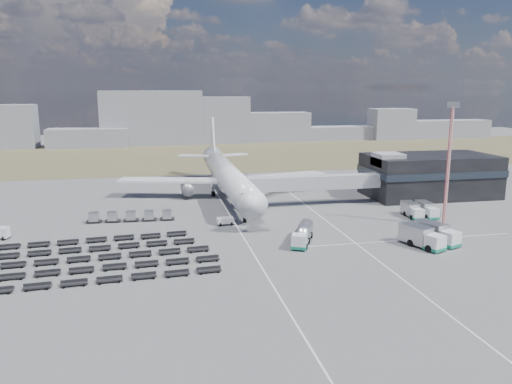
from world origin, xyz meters
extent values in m
plane|color=#565659|center=(0.00, 0.00, 0.00)|extent=(420.00, 420.00, 0.00)
cube|color=brown|center=(0.00, 110.00, 0.01)|extent=(420.00, 90.00, 0.01)
cube|color=silver|center=(-2.00, 5.00, 0.01)|extent=(0.25, 110.00, 0.01)
cube|color=silver|center=(16.00, 5.00, 0.01)|extent=(0.25, 110.00, 0.01)
cube|color=silver|center=(25.00, -8.00, 0.01)|extent=(40.00, 0.25, 0.01)
cube|color=black|center=(48.00, 24.00, 5.00)|extent=(30.00, 16.00, 10.00)
cube|color=#262D38|center=(48.00, 24.00, 6.20)|extent=(30.40, 16.40, 1.60)
cube|color=#939399|center=(36.00, 22.00, 9.50)|extent=(6.00, 6.00, 3.00)
cube|color=#939399|center=(18.10, 20.50, 5.10)|extent=(29.80, 3.00, 3.00)
cube|color=#939399|center=(4.70, 20.00, 5.10)|extent=(4.00, 3.60, 3.40)
cylinder|color=slate|center=(6.20, 20.50, 2.55)|extent=(0.70, 0.70, 5.10)
cylinder|color=black|center=(6.20, 20.50, 0.45)|extent=(1.40, 0.90, 1.40)
cylinder|color=silver|center=(0.00, 30.00, 5.30)|extent=(5.60, 48.00, 5.60)
cone|color=silver|center=(0.00, 3.50, 5.30)|extent=(5.60, 5.00, 5.60)
cone|color=silver|center=(0.00, 58.00, 6.10)|extent=(5.60, 8.00, 5.60)
cube|color=black|center=(0.00, 5.50, 6.10)|extent=(2.20, 2.00, 0.80)
cube|color=silver|center=(-13.00, 35.00, 4.10)|extent=(25.59, 11.38, 0.50)
cube|color=silver|center=(13.00, 35.00, 4.10)|extent=(25.59, 11.38, 0.50)
cylinder|color=slate|center=(-9.50, 33.00, 2.40)|extent=(3.00, 5.00, 3.00)
cylinder|color=slate|center=(9.50, 33.00, 2.40)|extent=(3.00, 5.00, 3.00)
cube|color=silver|center=(-5.50, 60.00, 6.50)|extent=(9.49, 5.63, 0.35)
cube|color=silver|center=(5.50, 60.00, 6.50)|extent=(9.49, 5.63, 0.35)
cube|color=silver|center=(0.00, 61.00, 11.80)|extent=(0.50, 9.06, 11.45)
cylinder|color=slate|center=(0.00, 9.00, 1.25)|extent=(0.50, 0.50, 2.50)
cylinder|color=slate|center=(-3.20, 34.00, 1.25)|extent=(0.60, 0.60, 2.50)
cylinder|color=slate|center=(3.20, 34.00, 1.25)|extent=(0.60, 0.60, 2.50)
cylinder|color=black|center=(0.00, 9.00, 0.50)|extent=(0.50, 1.20, 1.20)
cube|color=gray|center=(-45.29, 146.38, 4.10)|extent=(34.06, 12.00, 8.21)
cube|color=gray|center=(-17.38, 150.84, 12.21)|extent=(45.38, 12.00, 24.42)
cube|color=gray|center=(3.56, 152.31, 10.75)|extent=(48.19, 12.00, 21.49)
cube|color=gray|center=(42.05, 154.39, 6.96)|extent=(31.65, 12.00, 13.91)
cube|color=gray|center=(72.95, 155.15, 3.28)|extent=(45.13, 12.00, 6.56)
cube|color=gray|center=(101.31, 151.54, 7.69)|extent=(21.07, 12.00, 15.39)
cube|color=gray|center=(130.77, 153.53, 4.54)|extent=(49.91, 12.00, 9.07)
cube|color=silver|center=(5.70, -9.18, 1.41)|extent=(3.11, 3.11, 2.24)
cube|color=#157A5B|center=(5.70, -9.18, 0.54)|extent=(3.24, 3.24, 0.49)
cylinder|color=#ABABB0|center=(7.72, -4.85, 1.85)|extent=(5.30, 7.66, 2.44)
cube|color=slate|center=(7.72, -4.85, 0.73)|extent=(5.21, 7.62, 0.34)
cylinder|color=black|center=(7.10, -6.18, 0.49)|extent=(2.75, 2.04, 1.07)
cube|color=silver|center=(-4.00, 8.00, 0.72)|extent=(3.23, 1.93, 1.43)
cube|color=silver|center=(7.63, 39.46, 1.62)|extent=(3.07, 6.30, 2.83)
cube|color=#157A5B|center=(7.63, 39.46, 0.46)|extent=(3.19, 6.41, 0.46)
cube|color=silver|center=(26.79, -14.38, 1.46)|extent=(3.31, 3.25, 2.48)
cube|color=#157A5B|center=(26.79, -14.38, 0.51)|extent=(3.46, 3.39, 0.51)
cube|color=#ABABB0|center=(25.37, -10.70, 1.91)|extent=(4.39, 5.81, 2.93)
cube|color=silver|center=(30.36, -13.00, 1.46)|extent=(3.31, 3.25, 2.48)
cube|color=#157A5B|center=(30.36, -13.00, 0.51)|extent=(3.46, 3.39, 0.51)
cube|color=#ABABB0|center=(28.94, -9.32, 1.91)|extent=(4.39, 5.81, 2.93)
cube|color=silver|center=(33.88, 3.98, 1.23)|extent=(2.27, 2.18, 2.07)
cube|color=#157A5B|center=(33.88, 3.98, 0.42)|extent=(2.37, 2.28, 0.42)
cube|color=#ABABB0|center=(34.04, 7.28, 1.60)|extent=(2.47, 4.44, 2.45)
cube|color=silver|center=(37.08, 3.82, 1.23)|extent=(2.27, 2.18, 2.07)
cube|color=#157A5B|center=(37.08, 3.82, 0.42)|extent=(2.37, 2.28, 0.42)
cube|color=#ABABB0|center=(37.25, 7.12, 1.60)|extent=(2.47, 4.44, 2.45)
cube|color=black|center=(-28.79, 14.52, 0.33)|extent=(2.94, 1.91, 0.20)
cube|color=#ABABB0|center=(-28.79, 14.52, 1.26)|extent=(1.85, 1.85, 1.64)
cube|color=black|center=(-25.29, 14.32, 0.33)|extent=(2.94, 1.91, 0.20)
cube|color=#ABABB0|center=(-25.29, 14.32, 1.26)|extent=(1.85, 1.85, 1.64)
cube|color=black|center=(-21.79, 14.13, 0.33)|extent=(2.94, 1.91, 0.20)
cube|color=#ABABB0|center=(-21.79, 14.13, 1.26)|extent=(1.85, 1.85, 1.64)
cube|color=black|center=(-18.29, 13.94, 0.33)|extent=(2.94, 1.91, 0.20)
cube|color=#ABABB0|center=(-18.29, 13.94, 1.26)|extent=(1.85, 1.85, 1.64)
cube|color=black|center=(-14.78, 13.74, 0.33)|extent=(2.94, 1.91, 0.20)
cube|color=#ABABB0|center=(-14.78, 13.74, 1.26)|extent=(1.85, 1.85, 1.64)
cube|color=black|center=(-25.63, -17.36, 0.41)|extent=(36.36, 4.35, 0.82)
cube|color=black|center=(-25.98, -12.60, 0.41)|extent=(36.36, 4.35, 0.82)
cube|color=black|center=(-26.33, -7.85, 0.41)|extent=(36.36, 4.35, 0.82)
cube|color=black|center=(-26.68, -3.09, 0.41)|extent=(31.83, 4.02, 0.82)
cube|color=black|center=(-27.03, 1.66, 0.41)|extent=(31.83, 4.02, 0.82)
cylinder|color=red|center=(36.77, -0.82, 11.21)|extent=(0.63, 0.63, 22.43)
cube|color=slate|center=(36.77, -0.82, 22.70)|extent=(2.20, 1.31, 1.08)
cube|color=#565659|center=(36.77, -0.82, 0.13)|extent=(1.79, 1.79, 0.27)
camera|label=1|loc=(-16.62, -83.54, 25.80)|focal=35.00mm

